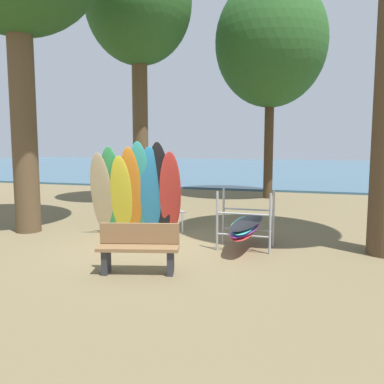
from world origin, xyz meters
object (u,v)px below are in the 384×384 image
at_px(tree_mid_behind, 139,6).
at_px(park_bench, 139,247).
at_px(leaning_board_pile, 136,192).
at_px(board_storage_rack, 245,226).
at_px(tree_far_left_back, 271,43).

distance_m(tree_mid_behind, park_bench, 10.62).
height_order(leaning_board_pile, board_storage_rack, leaning_board_pile).
distance_m(tree_far_left_back, leaning_board_pile, 9.63).
distance_m(leaning_board_pile, board_storage_rack, 2.85).
xyz_separation_m(tree_far_left_back, board_storage_rack, (0.51, -8.36, -5.67)).
bearing_deg(board_storage_rack, tree_mid_behind, 131.78).
bearing_deg(tree_far_left_back, tree_mid_behind, -145.73).
distance_m(board_storage_rack, park_bench, 2.63).
relative_size(tree_far_left_back, park_bench, 5.98).
xyz_separation_m(leaning_board_pile, board_storage_rack, (2.75, -0.50, -0.57)).
bearing_deg(park_bench, leaning_board_pile, 115.40).
xyz_separation_m(tree_mid_behind, leaning_board_pile, (2.09, -4.91, -6.01)).
distance_m(tree_far_left_back, board_storage_rack, 10.11).
relative_size(tree_mid_behind, leaning_board_pile, 4.08).
relative_size(tree_mid_behind, board_storage_rack, 4.40).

